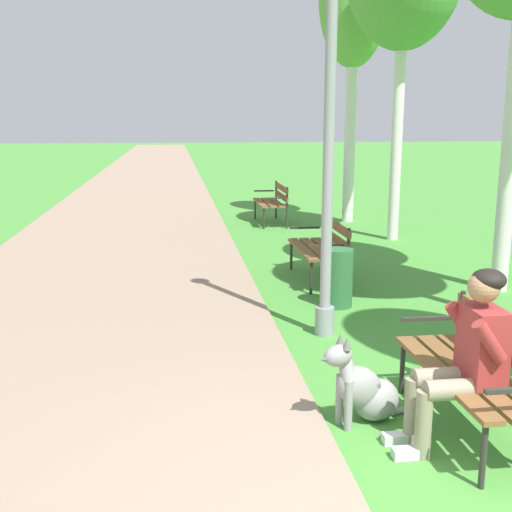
{
  "coord_description": "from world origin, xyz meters",
  "views": [
    {
      "loc": [
        -1.38,
        -2.59,
        2.2
      ],
      "look_at": [
        -0.6,
        3.35,
        0.9
      ],
      "focal_mm": 44.36,
      "sensor_mm": 36.0,
      "label": 1
    }
  ],
  "objects": [
    {
      "name": "dog_grey",
      "position": [
        -0.03,
        1.59,
        0.26
      ],
      "size": [
        0.81,
        0.41,
        0.71
      ],
      "color": "gray",
      "rests_on": "ground"
    },
    {
      "name": "park_bench_mid",
      "position": [
        0.63,
        5.78,
        0.51
      ],
      "size": [
        0.55,
        1.5,
        0.85
      ],
      "color": "brown",
      "rests_on": "ground"
    },
    {
      "name": "park_bench_near",
      "position": [
        0.72,
        1.35,
        0.51
      ],
      "size": [
        0.55,
        1.5,
        0.85
      ],
      "color": "brown",
      "rests_on": "ground"
    },
    {
      "name": "birch_tree_fifth",
      "position": [
        2.41,
        10.82,
        4.59
      ],
      "size": [
        1.46,
        1.42,
        6.14
      ],
      "color": "silver",
      "rests_on": "ground"
    },
    {
      "name": "paved_path",
      "position": [
        -2.37,
        24.0,
        0.02
      ],
      "size": [
        4.09,
        60.0,
        0.04
      ],
      "primitive_type": "cube",
      "color": "gray",
      "rests_on": "ground"
    },
    {
      "name": "park_bench_far",
      "position": [
        0.73,
        10.76,
        0.51
      ],
      "size": [
        0.55,
        1.5,
        0.85
      ],
      "color": "brown",
      "rests_on": "ground"
    },
    {
      "name": "lamp_post_near",
      "position": [
        0.14,
        3.54,
        2.09
      ],
      "size": [
        0.24,
        0.24,
        4.04
      ],
      "color": "gray",
      "rests_on": "ground"
    },
    {
      "name": "litter_bin",
      "position": [
        0.53,
        4.52,
        0.35
      ],
      "size": [
        0.36,
        0.36,
        0.7
      ],
      "primitive_type": "cylinder",
      "color": "#2D6638",
      "rests_on": "ground"
    },
    {
      "name": "person_seated_on_near_bench",
      "position": [
        0.52,
        1.16,
        0.68
      ],
      "size": [
        0.74,
        0.49,
        1.25
      ],
      "color": "gray",
      "rests_on": "ground"
    }
  ]
}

